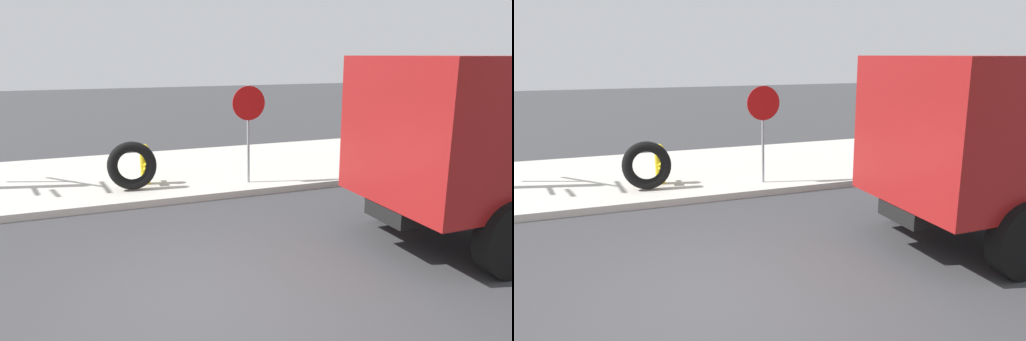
# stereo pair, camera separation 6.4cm
# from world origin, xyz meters

# --- Properties ---
(ground_plane) EXTENTS (80.00, 80.00, 0.00)m
(ground_plane) POSITION_xyz_m (0.00, 0.00, 0.00)
(ground_plane) COLOR #38383A
(sidewalk_curb) EXTENTS (36.00, 5.00, 0.15)m
(sidewalk_curb) POSITION_xyz_m (0.00, 6.50, 0.07)
(sidewalk_curb) COLOR #BCB7AD
(sidewalk_curb) RESTS_ON ground
(fire_hydrant) EXTENTS (0.23, 0.53, 0.92)m
(fire_hydrant) POSITION_xyz_m (0.12, 5.31, 0.64)
(fire_hydrant) COLOR yellow
(fire_hydrant) RESTS_ON sidewalk_curb
(loose_tire) EXTENTS (1.08, 0.48, 1.07)m
(loose_tire) POSITION_xyz_m (-0.20, 4.93, 0.68)
(loose_tire) COLOR black
(loose_tire) RESTS_ON sidewalk_curb
(stop_sign) EXTENTS (0.76, 0.08, 2.20)m
(stop_sign) POSITION_xyz_m (2.35, 4.59, 1.67)
(stop_sign) COLOR gray
(stop_sign) RESTS_ON sidewalk_curb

